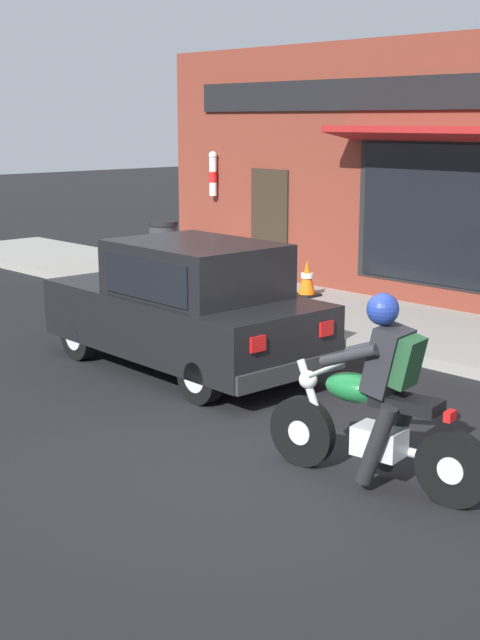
# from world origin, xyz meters

# --- Properties ---
(ground_plane) EXTENTS (80.00, 80.00, 0.00)m
(ground_plane) POSITION_xyz_m (0.00, 0.00, 0.00)
(ground_plane) COLOR black
(sidewalk_curb) EXTENTS (2.60, 22.00, 0.14)m
(sidewalk_curb) POSITION_xyz_m (5.13, 3.00, 0.07)
(sidewalk_curb) COLOR gray
(sidewalk_curb) RESTS_ON ground
(storefront_building) EXTENTS (1.25, 11.40, 4.20)m
(storefront_building) POSITION_xyz_m (6.66, 2.80, 2.11)
(storefront_building) COLOR maroon
(storefront_building) RESTS_ON ground
(motorcycle_with_rider) EXTENTS (0.66, 2.01, 1.62)m
(motorcycle_with_rider) POSITION_xyz_m (0.56, -1.02, 0.68)
(motorcycle_with_rider) COLOR black
(motorcycle_with_rider) RESTS_ON ground
(car_hatchback) EXTENTS (1.75, 3.83, 1.57)m
(car_hatchback) POSITION_xyz_m (1.70, 2.73, 0.77)
(car_hatchback) COLOR black
(car_hatchback) RESTS_ON ground
(traffic_cone) EXTENTS (0.36, 0.36, 0.60)m
(traffic_cone) POSITION_xyz_m (5.63, 4.35, 0.43)
(traffic_cone) COLOR black
(traffic_cone) RESTS_ON sidewalk_curb
(trash_bin) EXTENTS (0.56, 0.56, 0.98)m
(trash_bin) POSITION_xyz_m (5.33, 7.69, 0.64)
(trash_bin) COLOR #2D2D33
(trash_bin) RESTS_ON sidewalk_curb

